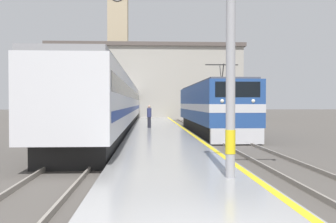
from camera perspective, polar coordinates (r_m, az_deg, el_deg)
name	(u,v)px	position (r m, az deg, el deg)	size (l,w,h in m)	color
ground_plane	(156,127)	(35.24, -1.71, -2.33)	(200.00, 200.00, 0.00)	#514C47
platform	(158,129)	(30.24, -1.50, -2.62)	(4.05, 140.00, 0.32)	#999999
rail_track_near	(207,131)	(30.58, 5.62, -2.82)	(2.84, 140.00, 0.16)	#514C47
rail_track_far	(114,131)	(30.35, -7.83, -2.86)	(2.83, 140.00, 0.16)	#514C47
locomotive_train	(210,108)	(28.68, 6.18, 0.54)	(2.92, 17.42, 4.58)	black
passenger_train	(120,104)	(37.11, -6.94, 1.10)	(2.92, 50.90, 3.91)	black
catenary_mast	(235,9)	(10.21, 9.76, 14.40)	(2.80, 0.25, 8.30)	#9E9EA3
person_on_platform	(149,116)	(29.79, -2.75, -0.64)	(0.34, 0.34, 1.70)	#23232D
clock_tower	(118,36)	(67.92, -7.26, 10.75)	(4.12, 4.12, 25.44)	tan
station_building	(146,82)	(54.72, -3.21, 4.25)	(26.14, 8.24, 10.10)	#A8A399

